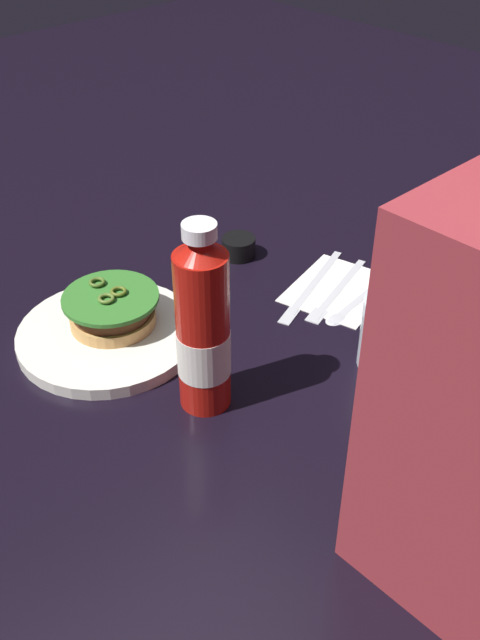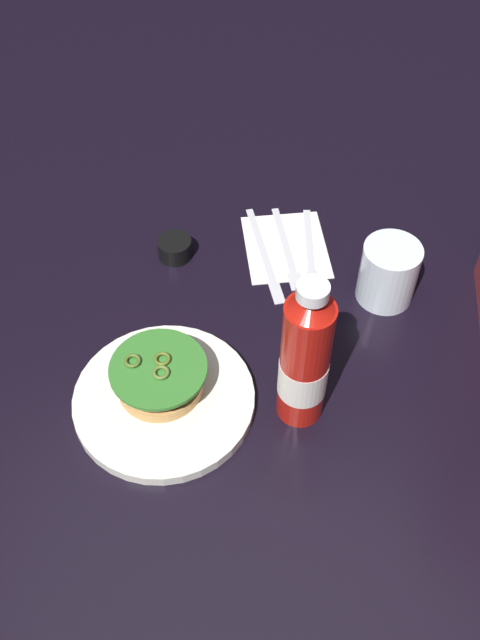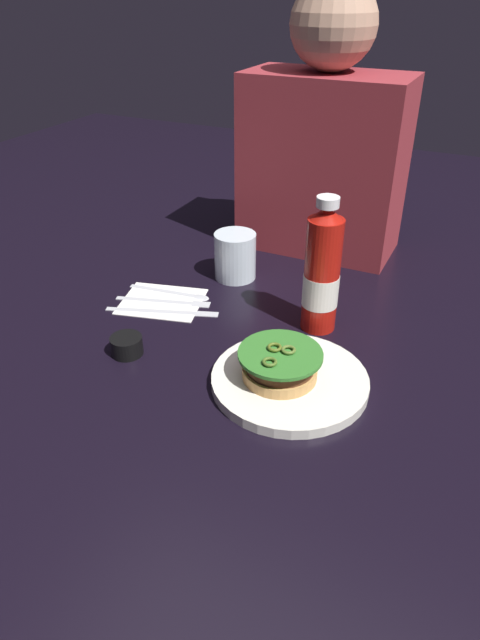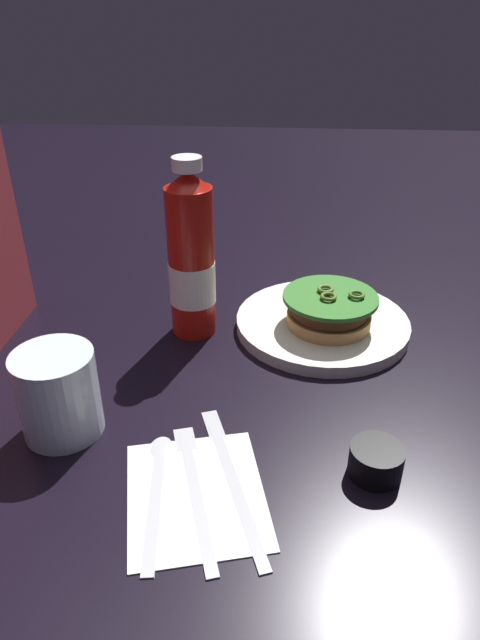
# 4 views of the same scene
# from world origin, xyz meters

# --- Properties ---
(ground_plane) EXTENTS (3.00, 3.00, 0.00)m
(ground_plane) POSITION_xyz_m (0.00, 0.00, 0.00)
(ground_plane) COLOR black
(dinner_plate) EXTENTS (0.25, 0.25, 0.02)m
(dinner_plate) POSITION_xyz_m (0.08, -0.02, 0.01)
(dinner_plate) COLOR silver
(dinner_plate) RESTS_ON ground_plane
(burger_sandwich) EXTENTS (0.13, 0.13, 0.05)m
(burger_sandwich) POSITION_xyz_m (0.06, -0.03, 0.04)
(burger_sandwich) COLOR tan
(burger_sandwich) RESTS_ON dinner_plate
(ketchup_bottle) EXTENTS (0.06, 0.06, 0.25)m
(ketchup_bottle) POSITION_xyz_m (0.06, 0.16, 0.11)
(ketchup_bottle) COLOR #AD160D
(ketchup_bottle) RESTS_ON ground_plane
(water_glass) EXTENTS (0.09, 0.09, 0.10)m
(water_glass) POSITION_xyz_m (-0.17, 0.28, 0.05)
(water_glass) COLOR silver
(water_glass) RESTS_ON ground_plane
(condiment_cup) EXTENTS (0.06, 0.06, 0.03)m
(condiment_cup) POSITION_xyz_m (-0.21, -0.06, 0.02)
(condiment_cup) COLOR black
(condiment_cup) RESTS_ON ground_plane
(napkin) EXTENTS (0.19, 0.17, 0.00)m
(napkin) POSITION_xyz_m (-0.25, 0.12, 0.00)
(napkin) COLOR white
(napkin) RESTS_ON ground_plane
(butter_knife) EXTENTS (0.21, 0.09, 0.00)m
(butter_knife) POSITION_xyz_m (-0.22, 0.09, 0.00)
(butter_knife) COLOR silver
(butter_knife) RESTS_ON napkin
(fork_utensil) EXTENTS (0.19, 0.07, 0.00)m
(fork_utensil) POSITION_xyz_m (-0.23, 0.12, 0.00)
(fork_utensil) COLOR silver
(fork_utensil) RESTS_ON napkin
(spoon_utensil) EXTENTS (0.18, 0.04, 0.00)m
(spoon_utensil) POSITION_xyz_m (-0.24, 0.16, 0.00)
(spoon_utensil) COLOR silver
(spoon_utensil) RESTS_ON napkin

